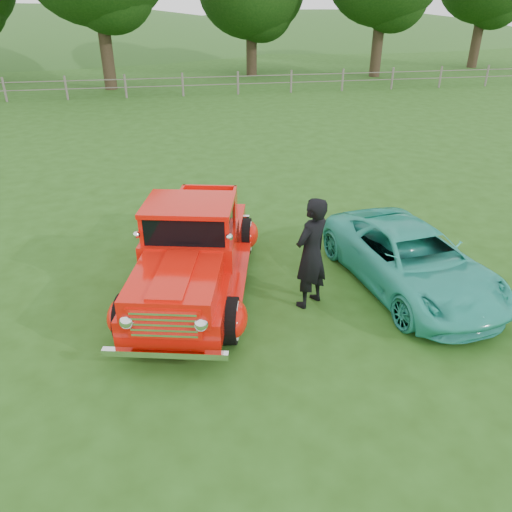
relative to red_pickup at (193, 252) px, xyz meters
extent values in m
plane|color=#254C14|center=(0.89, -1.86, -0.80)|extent=(140.00, 140.00, 0.00)
ellipsoid|color=#2D5A21|center=(-17.11, 56.14, -5.75)|extent=(84.00, 60.00, 18.00)
ellipsoid|color=#2D5A21|center=(20.89, 60.14, -4.65)|extent=(72.00, 52.00, 14.00)
cube|color=#6E655D|center=(0.89, 20.14, -0.25)|extent=(48.00, 0.04, 0.04)
cube|color=#6E655D|center=(0.89, 20.14, 0.15)|extent=(48.00, 0.04, 0.04)
cylinder|color=#322719|center=(-3.11, 23.14, 1.62)|extent=(0.70, 0.70, 4.84)
cylinder|color=#322719|center=(5.89, 27.14, 1.07)|extent=(0.70, 0.70, 3.74)
cylinder|color=#322719|center=(13.89, 25.14, 1.40)|extent=(0.70, 0.70, 4.40)
cylinder|color=#322719|center=(22.89, 28.14, 1.29)|extent=(0.70, 0.70, 4.18)
cylinder|color=black|center=(-1.17, -1.27, -0.42)|extent=(0.41, 0.80, 0.76)
cylinder|color=black|center=(0.45, -1.67, -0.42)|extent=(0.41, 0.80, 0.76)
cylinder|color=black|center=(-0.43, 1.74, -0.42)|extent=(0.41, 0.80, 0.76)
cylinder|color=black|center=(1.18, 1.34, -0.42)|extent=(0.41, 0.80, 0.76)
cube|color=red|center=(0.01, 0.04, -0.22)|extent=(2.61, 4.85, 0.44)
ellipsoid|color=red|center=(-1.23, -1.26, -0.38)|extent=(0.58, 0.83, 0.54)
ellipsoid|color=red|center=(0.51, -1.68, -0.38)|extent=(0.58, 0.83, 0.54)
ellipsoid|color=red|center=(-0.50, 1.76, -0.38)|extent=(0.58, 0.83, 0.54)
ellipsoid|color=red|center=(1.25, 1.33, -0.38)|extent=(0.58, 0.83, 0.54)
cube|color=red|center=(-0.36, -1.47, 0.17)|extent=(1.67, 1.87, 0.42)
cube|color=red|center=(-0.01, -0.06, 0.19)|extent=(1.87, 1.69, 0.44)
cube|color=black|center=(-0.01, -0.06, 0.66)|extent=(1.67, 1.43, 0.50)
cube|color=red|center=(-0.01, -0.06, 0.94)|extent=(1.77, 1.55, 0.08)
cube|color=red|center=(0.33, 1.35, 0.15)|extent=(1.61, 2.17, 0.45)
cube|color=white|center=(-0.55, -2.26, 0.05)|extent=(1.06, 0.35, 0.50)
cube|color=white|center=(-0.58, -2.35, -0.38)|extent=(1.78, 0.53, 0.10)
cube|color=white|center=(0.58, 2.39, -0.38)|extent=(1.68, 0.50, 0.10)
imported|color=#2DB49E|center=(3.98, -0.62, -0.22)|extent=(2.45, 4.35, 1.15)
imported|color=black|center=(1.97, -0.85, 0.21)|extent=(0.88, 0.82, 2.01)
camera|label=1|loc=(-0.33, -8.09, 4.14)|focal=35.00mm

